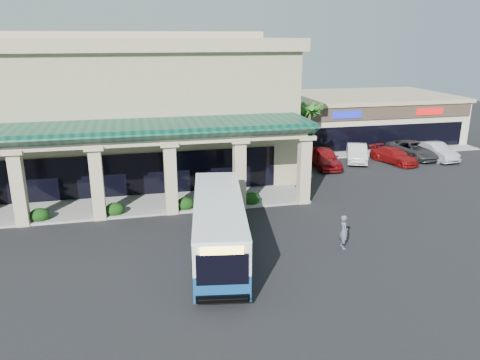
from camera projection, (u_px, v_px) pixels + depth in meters
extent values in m
plane|color=black|center=(234.00, 241.00, 26.26)|extent=(110.00, 110.00, 0.00)
imported|color=#4E4F63|center=(344.00, 232.00, 25.19)|extent=(0.49, 0.71, 1.88)
imported|color=maroon|center=(325.00, 158.00, 40.85)|extent=(2.58, 5.26, 1.73)
imported|color=silver|center=(357.00, 153.00, 42.75)|extent=(3.49, 5.17, 1.61)
imported|color=maroon|center=(394.00, 156.00, 42.25)|extent=(3.31, 5.14, 1.39)
imported|color=#323438|center=(413.00, 150.00, 44.08)|extent=(3.48, 6.03, 1.58)
imported|color=#AFAFBE|center=(435.00, 151.00, 43.41)|extent=(2.10, 4.99, 1.60)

